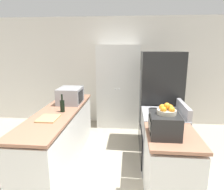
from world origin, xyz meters
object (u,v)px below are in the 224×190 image
(stove, at_px, (162,140))
(microwave, at_px, (70,96))
(pantry_cabinet, at_px, (118,87))
(toaster_oven, at_px, (164,125))
(fruit_bowl, at_px, (167,110))
(refrigerator, at_px, (160,100))
(wine_bottle, at_px, (62,106))

(stove, distance_m, microwave, 1.75)
(microwave, bearing_deg, stove, -15.51)
(pantry_cabinet, relative_size, toaster_oven, 4.99)
(toaster_oven, height_order, fruit_bowl, fruit_bowl)
(refrigerator, height_order, fruit_bowl, refrigerator)
(refrigerator, bearing_deg, stove, -93.32)
(toaster_oven, bearing_deg, wine_bottle, 152.77)
(microwave, distance_m, fruit_bowl, 1.94)
(wine_bottle, bearing_deg, fruit_bowl, -26.65)
(wine_bottle, bearing_deg, pantry_cabinet, 66.47)
(fruit_bowl, bearing_deg, stove, 82.05)
(toaster_oven, relative_size, fruit_bowl, 1.79)
(stove, xyz_separation_m, microwave, (-1.59, 0.44, 0.58))
(fruit_bowl, bearing_deg, microwave, 140.08)
(fruit_bowl, bearing_deg, refrigerator, 84.33)
(pantry_cabinet, distance_m, stove, 1.95)
(pantry_cabinet, height_order, toaster_oven, pantry_cabinet)
(pantry_cabinet, xyz_separation_m, refrigerator, (0.85, -0.92, -0.06))
(pantry_cabinet, height_order, microwave, pantry_cabinet)
(refrigerator, relative_size, microwave, 3.82)
(microwave, height_order, fruit_bowl, fruit_bowl)
(stove, distance_m, toaster_oven, 0.99)
(pantry_cabinet, bearing_deg, microwave, -122.04)
(microwave, bearing_deg, refrigerator, 11.62)
(refrigerator, bearing_deg, fruit_bowl, -95.67)
(stove, height_order, fruit_bowl, fruit_bowl)
(toaster_oven, distance_m, fruit_bowl, 0.17)
(pantry_cabinet, xyz_separation_m, microwave, (-0.79, -1.26, 0.07))
(pantry_cabinet, distance_m, fruit_bowl, 2.60)
(pantry_cabinet, height_order, fruit_bowl, pantry_cabinet)
(pantry_cabinet, bearing_deg, toaster_oven, -74.89)
(microwave, bearing_deg, wine_bottle, -87.82)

